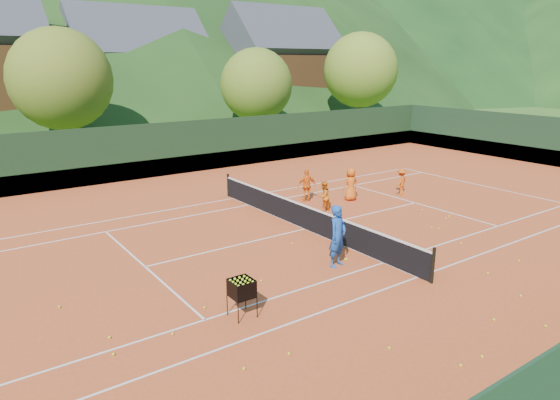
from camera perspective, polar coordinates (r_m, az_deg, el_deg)
ground at (r=19.33m, az=2.89°, el=-3.38°), size 400.00×400.00×0.00m
clay_court at (r=19.32m, az=2.89°, el=-3.35°), size 40.00×24.00×0.02m
coach at (r=15.68m, az=6.61°, el=-4.12°), size 0.82×0.66×1.98m
student_a at (r=21.50m, az=5.00°, el=0.42°), size 0.75×0.65×1.31m
student_b at (r=22.96m, az=3.09°, el=1.67°), size 0.95×0.61×1.50m
student_c at (r=23.32m, az=8.09°, el=1.80°), size 0.83×0.62×1.53m
student_d at (r=24.77m, az=13.67°, el=2.03°), size 0.94×0.73×1.29m
tennis_ball_0 at (r=17.96m, az=25.65°, el=-6.28°), size 0.07×0.07×0.07m
tennis_ball_1 at (r=14.56m, az=-23.91°, el=-11.10°), size 0.07×0.07×0.07m
tennis_ball_2 at (r=13.84m, az=23.26°, el=-12.45°), size 0.07×0.07×0.07m
tennis_ball_3 at (r=12.21m, az=22.08°, el=-16.24°), size 0.07×0.07×0.07m
tennis_ball_4 at (r=11.04m, az=-4.13°, el=-18.66°), size 0.07×0.07×0.07m
tennis_ball_5 at (r=21.60m, az=18.43°, el=-1.98°), size 0.07×0.07×0.07m
tennis_ball_6 at (r=22.54m, az=15.95°, el=-1.06°), size 0.07×0.07×0.07m
tennis_ball_8 at (r=15.42m, az=25.81°, el=-9.83°), size 0.07×0.07×0.07m
tennis_ball_9 at (r=16.57m, az=22.66°, el=-7.71°), size 0.07×0.07×0.07m
tennis_ball_10 at (r=13.47m, az=-8.63°, el=-12.06°), size 0.07×0.07×0.07m
tennis_ball_11 at (r=17.53m, az=11.00°, el=-5.49°), size 0.07×0.07×0.07m
tennis_ball_12 at (r=12.03m, az=-18.51°, el=-16.37°), size 0.07×0.07×0.07m
tennis_ball_13 at (r=11.92m, az=12.38°, el=-16.20°), size 0.07×0.07×0.07m
tennis_ball_14 at (r=17.69m, az=1.45°, el=-5.00°), size 0.07×0.07×0.07m
tennis_ball_15 at (r=21.91m, az=18.75°, el=-1.77°), size 0.07×0.07×0.07m
tennis_ball_16 at (r=11.75m, az=19.93°, el=-17.33°), size 0.07×0.07×0.07m
tennis_ball_17 at (r=12.69m, az=-18.91°, el=-14.63°), size 0.07×0.07×0.07m
tennis_ball_19 at (r=16.49m, az=7.46°, el=-6.70°), size 0.07×0.07×0.07m
tennis_ball_20 at (r=12.45m, az=-12.19°, el=-14.70°), size 0.07×0.07×0.07m
tennis_ball_21 at (r=14.82m, az=-2.19°, el=-9.20°), size 0.07×0.07×0.07m
tennis_ball_22 at (r=20.18m, az=17.73°, el=-3.13°), size 0.07×0.07×0.07m
tennis_ball_23 at (r=16.46m, az=7.63°, el=-6.74°), size 0.07×0.07×0.07m
tennis_ball_24 at (r=11.48m, az=1.04°, el=-17.14°), size 0.07×0.07×0.07m
tennis_ball_25 at (r=14.07m, az=28.08°, el=-12.59°), size 0.07×0.07×0.07m
tennis_ball_26 at (r=20.26m, az=16.94°, el=-2.99°), size 0.07×0.07×0.07m
tennis_ball_27 at (r=18.86m, az=20.01°, el=-4.65°), size 0.07×0.07×0.07m
court_lines at (r=19.32m, az=2.89°, el=-3.31°), size 23.83×11.03×0.00m
tennis_net at (r=19.16m, az=2.91°, el=-1.91°), size 0.10×12.07×1.10m
perimeter_fence at (r=18.95m, az=2.94°, el=0.25°), size 40.40×24.24×3.00m
ball_hopper at (r=12.70m, az=-4.40°, el=-10.12°), size 0.57×0.57×1.00m
chalet_mid at (r=51.38m, az=-15.97°, el=13.52°), size 12.65×8.82×11.45m
chalet_right at (r=54.31m, az=-0.00°, el=14.46°), size 11.50×8.82×11.91m
tree_b at (r=35.14m, az=-23.78°, el=12.51°), size 6.40×6.40×8.40m
tree_c at (r=39.63m, az=-2.71°, el=13.02°), size 5.60×5.60×7.35m
tree_d at (r=47.87m, az=9.19°, el=14.44°), size 6.80×6.80×8.93m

